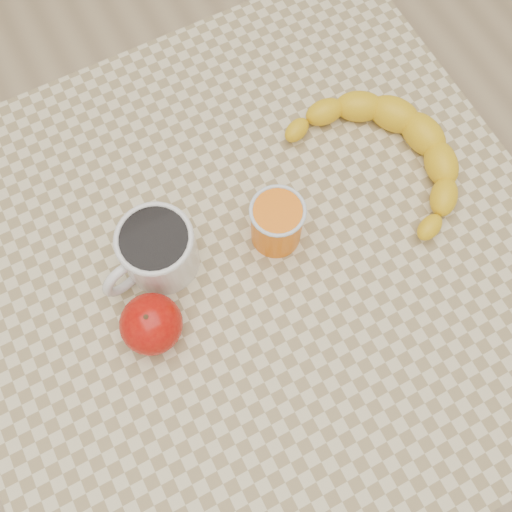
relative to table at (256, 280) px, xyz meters
name	(u,v)px	position (x,y,z in m)	size (l,w,h in m)	color
ground	(256,358)	(0.00, 0.00, -0.66)	(3.00, 3.00, 0.00)	tan
table	(256,280)	(0.00, 0.00, 0.00)	(0.80, 0.80, 0.75)	beige
coffee_mug	(156,250)	(-0.11, 0.06, 0.13)	(0.15, 0.12, 0.08)	silver
orange_juice_glass	(277,223)	(0.04, 0.02, 0.13)	(0.07, 0.07, 0.08)	orange
apple	(151,324)	(-0.16, -0.02, 0.12)	(0.08, 0.08, 0.07)	#9D0605
banana	(386,156)	(0.23, 0.05, 0.11)	(0.27, 0.34, 0.05)	yellow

